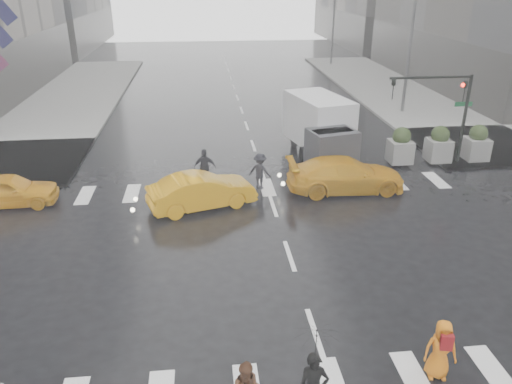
{
  "coord_description": "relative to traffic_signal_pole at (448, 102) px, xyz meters",
  "views": [
    {
      "loc": [
        -2.76,
        -14.55,
        8.86
      ],
      "look_at": [
        -0.94,
        2.0,
        1.56
      ],
      "focal_mm": 35.0,
      "sensor_mm": 36.0,
      "label": 1
    }
  ],
  "objects": [
    {
      "name": "ground",
      "position": [
        -9.01,
        -8.01,
        -3.22
      ],
      "size": [
        120.0,
        120.0,
        0.0
      ],
      "primitive_type": "plane",
      "color": "black",
      "rests_on": "ground"
    },
    {
      "name": "road_markings",
      "position": [
        -9.01,
        -8.01,
        -3.21
      ],
      "size": [
        18.0,
        48.0,
        0.01
      ],
      "primitive_type": null,
      "color": "silver",
      "rests_on": "ground"
    },
    {
      "name": "traffic_signal_pole",
      "position": [
        0.0,
        0.0,
        0.0
      ],
      "size": [
        4.45,
        0.42,
        4.5
      ],
      "color": "black",
      "rests_on": "ground"
    },
    {
      "name": "street_lamp_near",
      "position": [
        1.86,
        9.99,
        1.73
      ],
      "size": [
        2.15,
        0.22,
        9.0
      ],
      "color": "#59595B",
      "rests_on": "ground"
    },
    {
      "name": "street_lamp_far",
      "position": [
        1.86,
        29.99,
        1.73
      ],
      "size": [
        2.15,
        0.22,
        9.0
      ],
      "color": "#59595B",
      "rests_on": "ground"
    },
    {
      "name": "planter_west",
      "position": [
        -2.01,
        0.19,
        -2.23
      ],
      "size": [
        1.1,
        1.1,
        1.8
      ],
      "color": "slate",
      "rests_on": "ground"
    },
    {
      "name": "planter_mid",
      "position": [
        -0.01,
        0.19,
        -2.23
      ],
      "size": [
        1.1,
        1.1,
        1.8
      ],
      "color": "slate",
      "rests_on": "ground"
    },
    {
      "name": "planter_east",
      "position": [
        1.99,
        0.19,
        -2.23
      ],
      "size": [
        1.1,
        1.1,
        1.8
      ],
      "color": "slate",
      "rests_on": "ground"
    },
    {
      "name": "pedestrian_black",
      "position": [
        -9.69,
        -14.81,
        -1.63
      ],
      "size": [
        1.08,
        1.09,
        2.43
      ],
      "rotation": [
        0.0,
        0.0,
        -0.13
      ],
      "color": "black",
      "rests_on": "ground"
    },
    {
      "name": "pedestrian_orange",
      "position": [
        -6.45,
        -13.86,
        -2.43
      ],
      "size": [
        0.84,
        0.64,
        1.56
      ],
      "rotation": [
        0.0,
        0.0,
        -0.2
      ],
      "color": "orange",
      "rests_on": "ground"
    },
    {
      "name": "pedestrian_far_a",
      "position": [
        -11.76,
        -1.39,
        -2.37
      ],
      "size": [
        1.04,
        0.68,
        1.7
      ],
      "primitive_type": "imported",
      "rotation": [
        0.0,
        0.0,
        3.07
      ],
      "color": "black",
      "rests_on": "ground"
    },
    {
      "name": "pedestrian_far_b",
      "position": [
        -9.33,
        -2.07,
        -2.39
      ],
      "size": [
        1.22,
        1.02,
        1.65
      ],
      "primitive_type": "imported",
      "rotation": [
        0.0,
        0.0,
        2.64
      ],
      "color": "black",
      "rests_on": "ground"
    },
    {
      "name": "taxi_front",
      "position": [
        -19.9,
        -2.69,
        -2.54
      ],
      "size": [
        4.02,
        1.77,
        1.35
      ],
      "primitive_type": "imported",
      "rotation": [
        0.0,
        0.0,
        1.62
      ],
      "color": "orange",
      "rests_on": "ground"
    },
    {
      "name": "taxi_mid",
      "position": [
        -11.93,
        -3.78,
        -2.5
      ],
      "size": [
        4.63,
        2.78,
        1.44
      ],
      "primitive_type": "imported",
      "rotation": [
        0.0,
        0.0,
        1.88
      ],
      "color": "orange",
      "rests_on": "ground"
    },
    {
      "name": "taxi_rear",
      "position": [
        -5.61,
        -2.71,
        -2.47
      ],
      "size": [
        4.57,
        2.11,
        1.5
      ],
      "primitive_type": "imported",
      "rotation": [
        0.0,
        0.0,
        1.57
      ],
      "color": "orange",
      "rests_on": "ground"
    },
    {
      "name": "box_truck",
      "position": [
        -5.79,
        1.34,
        -1.55
      ],
      "size": [
        2.21,
        5.89,
        3.13
      ],
      "rotation": [
        0.0,
        0.0,
        0.23
      ],
      "color": "silver",
      "rests_on": "ground"
    }
  ]
}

